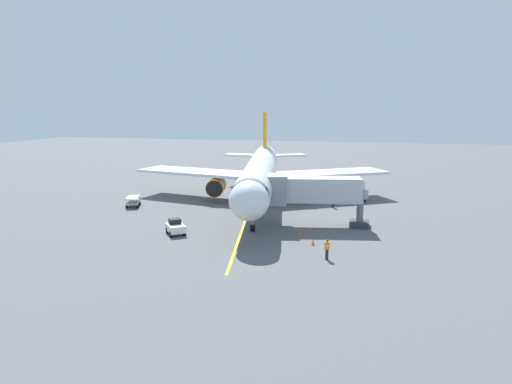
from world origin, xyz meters
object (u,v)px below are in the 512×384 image
Objects in this scene: airplane at (260,173)px; baggage_cart_near_nose at (133,202)px; jet_bridge at (306,191)px; tug_portside at (176,227)px; safety_cone_nose_left at (313,242)px; box_truck_starboard_side at (353,189)px; belt_loader_rear_apron at (291,183)px; safety_cone_nose_right at (299,232)px; ground_crew_marshaller at (327,249)px; ground_crew_wing_walker at (333,201)px.

airplane is 16.38m from baggage_cart_near_nose.
tug_portside is at bearing 28.19° from jet_bridge.
safety_cone_nose_left is (-13.52, 0.32, -0.43)m from tug_portside.
tug_portside is at bearing 53.57° from box_truck_starboard_side.
belt_loader_rear_apron reaches higher than safety_cone_nose_right.
ground_crew_marshaller is at bearing 113.44° from safety_cone_nose_left.
baggage_cart_near_nose is at bearing -24.20° from safety_cone_nose_left.
airplane is at bearing -61.73° from safety_cone_nose_left.
baggage_cart_near_nose is 0.59× the size of box_truck_starboard_side.
box_truck_starboard_side is at bearing -96.72° from safety_cone_nose_left.
safety_cone_nose_left is at bearing 103.58° from belt_loader_rear_apron.
ground_crew_wing_walker is 3.11× the size of safety_cone_nose_right.
safety_cone_nose_right is (-5.22, 25.63, -0.44)m from belt_loader_rear_apron.
jet_bridge is 16.25m from box_truck_starboard_side.
baggage_cart_near_nose is 14.68m from tug_portside.
belt_loader_rear_apron reaches higher than ground_crew_marshaller.
airplane reaches higher than jet_bridge.
safety_cone_nose_right is (-7.27, 13.52, -3.73)m from airplane.
box_truck_starboard_side is 11.72m from belt_loader_rear_apron.
box_truck_starboard_side is (-26.48, -11.44, 0.73)m from baggage_cart_near_nose.
ground_crew_wing_walker reaches higher than safety_cone_nose_right.
belt_loader_rear_apron is 8.60× the size of safety_cone_nose_left.
baggage_cart_near_nose is 5.32× the size of safety_cone_nose_left.
airplane reaches higher than box_truck_starboard_side.
ground_crew_marshaller is 25.89m from box_truck_starboard_side.
jet_bridge is at bearing 103.47° from belt_loader_rear_apron.
safety_cone_nose_left is (-9.02, 16.77, -3.73)m from airplane.
ground_crew_wing_walker is 0.34× the size of box_truck_starboard_side.
box_truck_starboard_side reaches higher than safety_cone_nose_left.
safety_cone_nose_right is at bearing -61.64° from safety_cone_nose_left.
ground_crew_marshaller is 29.27m from baggage_cart_near_nose.
safety_cone_nose_right is (3.35, -6.94, -0.61)m from ground_crew_marshaller.
jet_bridge is 6.73× the size of ground_crew_marshaller.
ground_crew_marshaller is 3.11× the size of safety_cone_nose_left.
jet_bridge is 11.24m from ground_crew_marshaller.
baggage_cart_near_nose is at bearing 23.37° from box_truck_starboard_side.
safety_cone_nose_left is at bearing 155.80° from baggage_cart_near_nose.
tug_portside is 12.13m from safety_cone_nose_right.
jet_bridge is 4.89m from safety_cone_nose_right.
belt_loader_rear_apron reaches higher than tug_portside.
ground_crew_marshaller reaches higher than tug_portside.
box_truck_starboard_side is (-2.21, -5.84, 0.50)m from ground_crew_wing_walker.
tug_portside reaches higher than baggage_cart_near_nose.
ground_crew_wing_walker is (-2.06, -9.66, -2.88)m from jet_bridge.
baggage_cart_near_nose is at bearing 13.00° from ground_crew_wing_walker.
box_truck_starboard_side reaches higher than tug_portside.
airplane is 13.73× the size of baggage_cart_near_nose.
belt_loader_rear_apron is at bearing -102.90° from tug_portside.
ground_crew_wing_walker is 14.55m from belt_loader_rear_apron.
safety_cone_nose_left is 1.00× the size of safety_cone_nose_right.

